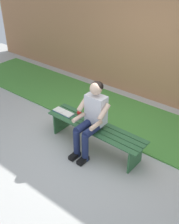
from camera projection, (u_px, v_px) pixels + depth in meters
ground_plane at (8, 150)px, 4.80m from camera, size 10.00×7.00×0.04m
grass_strip at (128, 119)px, 5.58m from camera, size 9.00×1.48×0.03m
brick_wall at (142, 28)px, 5.80m from camera, size 9.50×0.24×3.05m
bench_near at (95, 131)px, 4.68m from camera, size 1.86×0.47×0.44m
person_seated at (92, 116)px, 4.43m from camera, size 0.50×0.69×1.24m
apple at (79, 113)px, 4.91m from camera, size 0.08×0.08×0.08m
book_open at (63, 112)px, 4.98m from camera, size 0.42×0.17×0.02m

